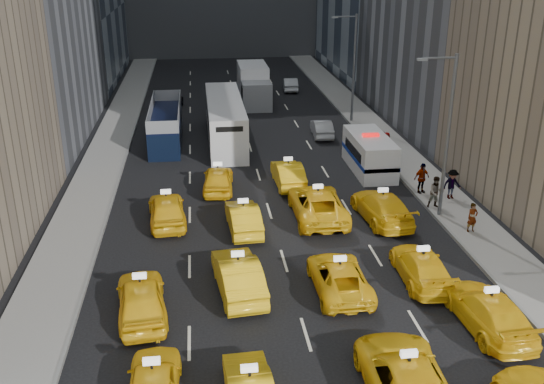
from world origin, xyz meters
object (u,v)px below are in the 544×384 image
Objects in this scene: double_decker at (166,123)px; nypd_van at (369,154)px; box_truck at (254,85)px; pedestrian_0 at (472,218)px; city_bus at (225,120)px.

nypd_van is at bearing -32.90° from double_decker.
nypd_van is 16.12m from double_decker.
box_truck reaches higher than nypd_van.
pedestrian_0 is (8.49, -30.22, -0.82)m from box_truck.
nypd_van reaches higher than pedestrian_0.
pedestrian_0 is at bearing -75.07° from box_truck.
city_bus is 12.38m from box_truck.
box_truck is 31.41m from pedestrian_0.
box_truck is at bearing 81.40° from city_bus.
box_truck reaches higher than pedestrian_0.
double_decker reaches higher than nypd_van.
box_truck reaches higher than city_bus.
city_bus reaches higher than nypd_van.
box_truck is at bearing 96.26° from pedestrian_0.
city_bus is 21.83m from pedestrian_0.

